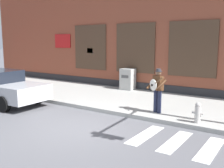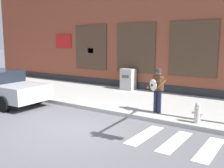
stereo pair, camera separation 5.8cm
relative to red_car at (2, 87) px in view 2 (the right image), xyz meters
name	(u,v)px [view 2 (the right image)]	position (x,y,z in m)	size (l,w,h in m)	color
ground_plane	(79,127)	(5.22, -0.60, -0.77)	(160.00, 160.00, 0.00)	#56565B
sidewalk	(140,101)	(5.22, 3.66, -0.69)	(28.00, 4.79, 0.15)	#9E9E99
building_backdrop	(177,18)	(5.22, 8.05, 3.41)	(28.00, 4.06, 8.37)	brown
red_car	(2,87)	(0.00, 0.00, 0.00)	(4.63, 2.05, 1.53)	#B7BABF
busker	(157,88)	(6.80, 2.03, 0.34)	(0.72, 0.67, 1.68)	#1E233D
utility_box	(128,79)	(3.42, 5.60, -0.03)	(0.74, 0.64, 1.17)	#ADADA8
fire_hydrant	(198,113)	(8.47, 1.61, -0.27)	(0.38, 0.20, 0.70)	#B2ADA8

